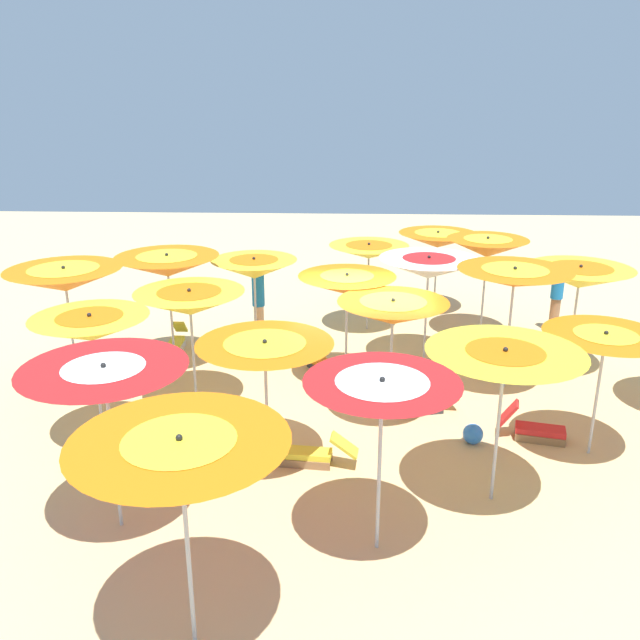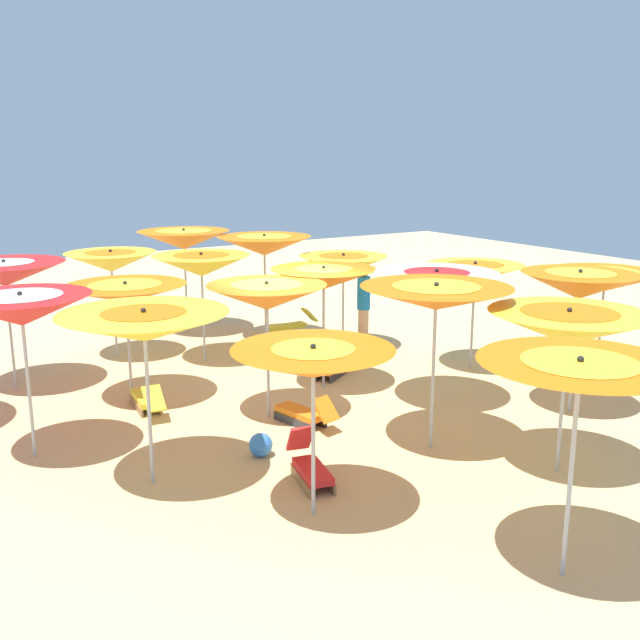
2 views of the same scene
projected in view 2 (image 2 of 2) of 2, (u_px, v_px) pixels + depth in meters
The scene contains 28 objects.
ground at pixel (290, 402), 12.96m from camera, with size 41.11×41.11×0.04m, color #D1B57F.
beach_umbrella_0 at pixel (605, 280), 13.73m from camera, with size 2.09×2.09×2.22m.
beach_umbrella_1 at pixel (475, 272), 14.46m from camera, with size 1.96×1.96×2.23m.
beach_umbrella_2 at pixel (343, 265), 15.92m from camera, with size 1.95×1.95×2.19m.
beach_umbrella_3 at pixel (264, 245), 16.68m from camera, with size 2.18×2.18×2.52m.
beach_umbrella_4 at pixel (184, 239), 17.35m from camera, with size 2.20×2.20×2.57m.
beach_umbrella_5 at pixel (579, 285), 11.94m from camera, with size 1.92×1.92×2.48m.
beach_umbrella_6 at pixel (436, 284), 12.36m from camera, with size 2.13×2.13×2.42m.
beach_umbrella_7 at pixel (324, 279), 13.20m from camera, with size 1.95×1.95×2.34m.
beach_umbrella_8 at pixel (201, 265), 14.96m from camera, with size 2.02×2.02×2.34m.
beach_umbrella_9 at pixel (111, 261), 15.23m from camera, with size 1.91×1.91×2.36m.
beach_umbrella_10 at pixel (568, 327), 9.65m from camera, with size 2.15×2.15×2.34m.
beach_umbrella_11 at pixel (436, 298), 10.42m from camera, with size 2.21×2.21×2.54m.
beach_umbrella_12 at pixel (267, 297), 11.72m from camera, with size 1.96×1.96×2.33m.
beach_umbrella_13 at pixel (126, 293), 12.55m from camera, with size 2.12×2.12×2.18m.
beach_umbrella_14 at pixel (5, 274), 13.20m from camera, with size 2.17×2.17×2.45m.
beach_umbrella_15 at pixel (579, 377), 7.13m from camera, with size 2.03×2.03×2.41m.
beach_umbrella_16 at pixel (313, 363), 8.47m from camera, with size 1.95×1.95×2.18m.
beach_umbrella_17 at pixel (144, 326), 9.27m from camera, with size 2.20×2.20×2.42m.
beach_umbrella_18 at pixel (21, 310), 10.09m from camera, with size 1.95×1.95×2.47m.
lounger_0 at pixel (342, 350), 15.50m from camera, with size 0.97×1.25×0.63m.
lounger_1 at pixel (334, 365), 14.38m from camera, with size 1.21×0.94×0.60m.
lounger_2 at pixel (290, 326), 17.69m from camera, with size 1.33×0.33×0.58m.
lounger_3 at pixel (147, 399), 12.42m from camera, with size 0.46×1.38×0.56m.
lounger_4 at pixel (304, 413), 11.76m from camera, with size 0.60×1.26×0.58m.
lounger_5 at pixel (310, 466), 9.75m from camera, with size 0.59×1.17×0.66m.
beachgoer_0 at pixel (364, 304), 16.43m from camera, with size 0.30×0.30×1.84m.
beach_ball at pixel (261, 445), 10.56m from camera, with size 0.35×0.35×0.35m, color #337FE5.
Camera 2 is at (-6.05, -10.71, 4.37)m, focal length 40.51 mm.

